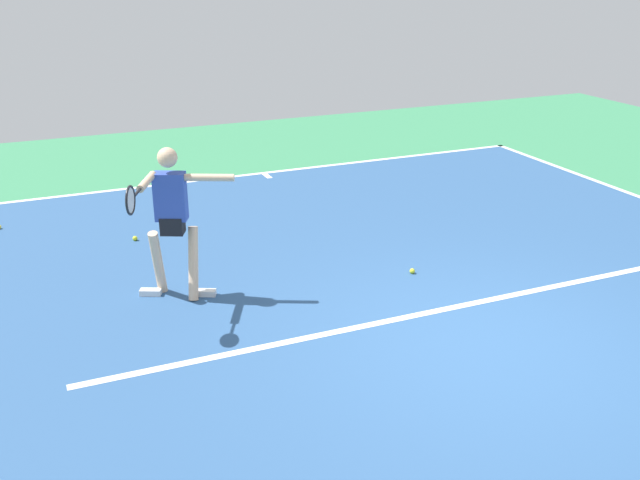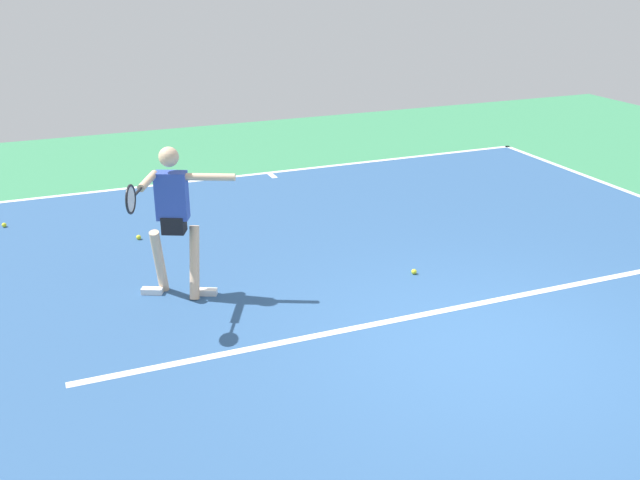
{
  "view_description": "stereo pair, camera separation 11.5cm",
  "coord_description": "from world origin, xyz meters",
  "px_view_note": "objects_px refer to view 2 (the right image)",
  "views": [
    {
      "loc": [
        3.97,
        5.18,
        3.59
      ],
      "look_at": [
        1.27,
        -1.16,
        0.9
      ],
      "focal_mm": 40.63,
      "sensor_mm": 36.0,
      "label": 1
    },
    {
      "loc": [
        3.87,
        5.22,
        3.59
      ],
      "look_at": [
        1.27,
        -1.16,
        0.9
      ],
      "focal_mm": 40.63,
      "sensor_mm": 36.0,
      "label": 2
    }
  ],
  "objects_px": {
    "tennis_ball_centre_court": "(139,237)",
    "tennis_player": "(173,213)",
    "tennis_ball_far_corner": "(414,272)",
    "tennis_ball_by_sideline": "(4,225)"
  },
  "relations": [
    {
      "from": "tennis_ball_far_corner",
      "to": "tennis_ball_centre_court",
      "type": "bearing_deg",
      "value": -39.96
    },
    {
      "from": "tennis_ball_centre_court",
      "to": "tennis_player",
      "type": "bearing_deg",
      "value": 94.17
    },
    {
      "from": "tennis_player",
      "to": "tennis_ball_far_corner",
      "type": "bearing_deg",
      "value": -165.21
    },
    {
      "from": "tennis_ball_centre_court",
      "to": "tennis_ball_far_corner",
      "type": "distance_m",
      "value": 3.81
    },
    {
      "from": "tennis_ball_centre_court",
      "to": "tennis_ball_far_corner",
      "type": "bearing_deg",
      "value": 140.04
    },
    {
      "from": "tennis_ball_by_sideline",
      "to": "tennis_ball_far_corner",
      "type": "relative_size",
      "value": 1.0
    },
    {
      "from": "tennis_ball_far_corner",
      "to": "tennis_player",
      "type": "bearing_deg",
      "value": -9.86
    },
    {
      "from": "tennis_player",
      "to": "tennis_ball_far_corner",
      "type": "height_order",
      "value": "tennis_player"
    },
    {
      "from": "tennis_ball_by_sideline",
      "to": "tennis_ball_centre_court",
      "type": "distance_m",
      "value": 2.09
    },
    {
      "from": "tennis_player",
      "to": "tennis_ball_centre_court",
      "type": "relative_size",
      "value": 26.39
    }
  ]
}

